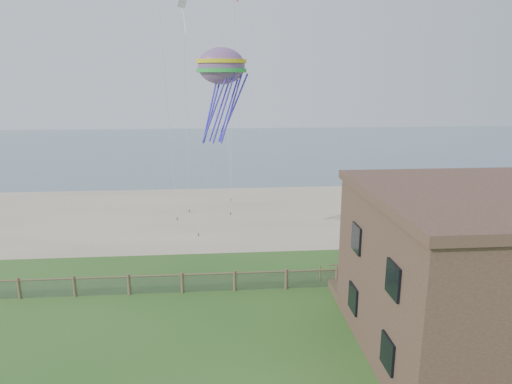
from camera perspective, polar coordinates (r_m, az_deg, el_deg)
The scene contains 8 objects.
ground at distance 21.85m, azimuth -2.04°, elevation -19.08°, with size 160.00×160.00×0.00m, color #29531C.
sand_beach at distance 42.06m, azimuth -3.49°, elevation -2.66°, with size 72.00×20.00×0.02m, color tan.
ocean at distance 85.19m, azimuth -4.20°, elevation 5.67°, with size 160.00×68.00×0.02m, color slate.
chainlink_fence at distance 26.85m, azimuth -2.68°, elevation -11.16°, with size 36.20×0.20×1.25m, color brown, non-canonical shape.
motel_deck at distance 29.49m, azimuth 24.04°, elevation -10.68°, with size 15.00×2.00×0.50m, color brown.
picnic_table at distance 24.00m, azimuth 14.25°, elevation -15.33°, with size 1.65×1.25×0.70m, color brown, non-canonical shape.
octopus_kite at distance 31.21m, azimuth -4.29°, elevation 12.21°, with size 3.32×2.35×6.84m, color red, non-canonical shape.
kite_white at distance 37.51m, azimuth -9.13°, elevation 21.57°, with size 1.08×0.70×2.45m, color white, non-canonical shape.
Camera 1 is at (-0.79, -18.36, 11.82)m, focal length 32.00 mm.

